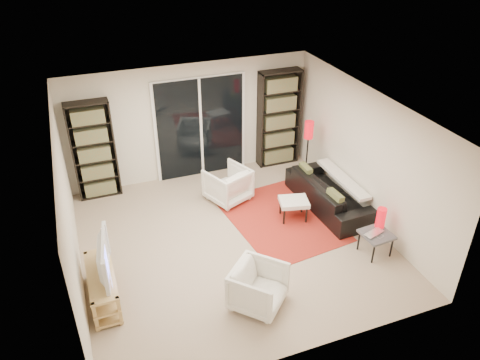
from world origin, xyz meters
The scene contains 20 objects.
floor centered at (0.00, 0.00, 0.00)m, with size 5.00×5.00×0.00m, color tan.
wall_back centered at (0.00, 2.50, 1.20)m, with size 5.00×0.02×2.40m, color beige.
wall_front centered at (0.00, -2.50, 1.20)m, with size 5.00×0.02×2.40m, color beige.
wall_left centered at (-2.50, 0.00, 1.20)m, with size 0.02×5.00×2.40m, color beige.
wall_right centered at (2.50, 0.00, 1.20)m, with size 0.02×5.00×2.40m, color beige.
ceiling centered at (0.00, 0.00, 2.40)m, with size 5.00×5.00×0.02m, color white.
sliding_door centered at (0.20, 2.46, 1.05)m, with size 1.92×0.08×2.16m.
bookshelf_left centered at (-1.95, 2.33, 0.98)m, with size 0.80×0.30×1.95m.
bookshelf_right centered at (1.90, 2.33, 1.05)m, with size 0.90×0.30×2.10m.
tv_stand centered at (-2.23, -0.65, 0.26)m, with size 0.38×1.18×0.50m.
tv centered at (-2.21, -0.65, 0.78)m, with size 0.97×0.13×0.56m, color black.
rug centered at (1.04, 0.28, 0.01)m, with size 1.70×2.30×0.01m, color #A5251A.
sofa centered at (2.07, 0.36, 0.29)m, with size 2.01×0.79×0.59m, color black.
armchair_back centered at (0.36, 1.26, 0.34)m, with size 0.73×0.75×0.68m, color white.
armchair_front centered at (-0.16, -1.52, 0.33)m, with size 0.70×0.72×0.66m, color white.
ottoman centered at (1.27, 0.24, 0.34)m, with size 0.59×0.53×0.40m.
side_table centered at (2.09, -1.13, 0.35)m, with size 0.50×0.50×0.40m.
laptop centered at (2.05, -1.17, 0.41)m, with size 0.35×0.23×0.03m, color silver.
table_lamp centered at (2.24, -0.98, 0.58)m, with size 0.16×0.16×0.35m, color red.
floor_lamp centered at (2.14, 1.42, 1.00)m, with size 0.20×0.20×1.32m.
Camera 1 is at (-2.13, -6.03, 5.03)m, focal length 35.00 mm.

